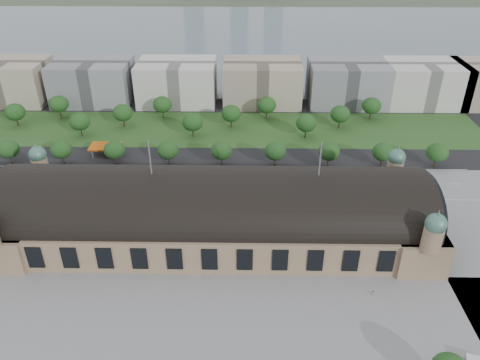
{
  "coord_description": "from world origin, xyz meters",
  "views": [
    {
      "loc": [
        11.36,
        -133.29,
        101.96
      ],
      "look_at": [
        8.92,
        16.16,
        14.0
      ],
      "focal_mm": 35.0,
      "sensor_mm": 36.0,
      "label": 1
    }
  ],
  "objects_px": {
    "traffic_car_5": "(304,180)",
    "parked_car_5": "(166,198)",
    "petrol_station": "(110,147)",
    "bus_mid": "(227,186)",
    "parked_car_0": "(55,201)",
    "parked_car_4": "(94,200)",
    "parked_car_3": "(105,201)",
    "bus_east": "(256,186)",
    "traffic_car_4": "(259,192)",
    "traffic_car_1": "(18,167)",
    "bus_west": "(229,186)",
    "traffic_car_6": "(381,193)",
    "pedestrian_0": "(373,293)",
    "parked_car_1": "(55,196)",
    "traffic_car_3": "(125,170)",
    "parked_car_6": "(174,197)",
    "parked_car_2": "(101,196)"
  },
  "relations": [
    {
      "from": "traffic_car_3",
      "to": "bus_east",
      "type": "height_order",
      "value": "bus_east"
    },
    {
      "from": "bus_east",
      "to": "traffic_car_5",
      "type": "bearing_deg",
      "value": -66.49
    },
    {
      "from": "traffic_car_1",
      "to": "parked_car_5",
      "type": "height_order",
      "value": "traffic_car_1"
    },
    {
      "from": "traffic_car_6",
      "to": "pedestrian_0",
      "type": "height_order",
      "value": "traffic_car_6"
    },
    {
      "from": "traffic_car_5",
      "to": "bus_east",
      "type": "bearing_deg",
      "value": 110.62
    },
    {
      "from": "petrol_station",
      "to": "traffic_car_5",
      "type": "bearing_deg",
      "value": -16.34
    },
    {
      "from": "parked_car_5",
      "to": "parked_car_0",
      "type": "bearing_deg",
      "value": -112.81
    },
    {
      "from": "traffic_car_5",
      "to": "parked_car_2",
      "type": "distance_m",
      "value": 84.72
    },
    {
      "from": "traffic_car_3",
      "to": "traffic_car_4",
      "type": "bearing_deg",
      "value": -108.23
    },
    {
      "from": "petrol_station",
      "to": "bus_east",
      "type": "height_order",
      "value": "petrol_station"
    },
    {
      "from": "parked_car_3",
      "to": "parked_car_5",
      "type": "relative_size",
      "value": 0.85
    },
    {
      "from": "parked_car_6",
      "to": "traffic_car_4",
      "type": "bearing_deg",
      "value": 70.55
    },
    {
      "from": "parked_car_1",
      "to": "parked_car_4",
      "type": "height_order",
      "value": "parked_car_1"
    },
    {
      "from": "traffic_car_3",
      "to": "parked_car_3",
      "type": "height_order",
      "value": "parked_car_3"
    },
    {
      "from": "traffic_car_1",
      "to": "bus_west",
      "type": "bearing_deg",
      "value": -106.18
    },
    {
      "from": "traffic_car_5",
      "to": "pedestrian_0",
      "type": "xyz_separation_m",
      "value": [
        13.9,
        -67.0,
        -0.01
      ]
    },
    {
      "from": "parked_car_0",
      "to": "parked_car_3",
      "type": "relative_size",
      "value": 0.9
    },
    {
      "from": "parked_car_3",
      "to": "parked_car_5",
      "type": "distance_m",
      "value": 24.19
    },
    {
      "from": "bus_east",
      "to": "traffic_car_3",
      "type": "bearing_deg",
      "value": 81.24
    },
    {
      "from": "traffic_car_1",
      "to": "traffic_car_3",
      "type": "height_order",
      "value": "traffic_car_1"
    },
    {
      "from": "petrol_station",
      "to": "bus_mid",
      "type": "relative_size",
      "value": 1.18
    },
    {
      "from": "parked_car_5",
      "to": "bus_east",
      "type": "bearing_deg",
      "value": 76.01
    },
    {
      "from": "traffic_car_5",
      "to": "parked_car_5",
      "type": "relative_size",
      "value": 0.94
    },
    {
      "from": "traffic_car_6",
      "to": "bus_west",
      "type": "height_order",
      "value": "bus_west"
    },
    {
      "from": "traffic_car_4",
      "to": "traffic_car_6",
      "type": "height_order",
      "value": "traffic_car_6"
    },
    {
      "from": "parked_car_4",
      "to": "pedestrian_0",
      "type": "xyz_separation_m",
      "value": [
        99.16,
        -50.01,
        0.16
      ]
    },
    {
      "from": "parked_car_0",
      "to": "parked_car_4",
      "type": "height_order",
      "value": "parked_car_0"
    },
    {
      "from": "traffic_car_3",
      "to": "parked_car_6",
      "type": "bearing_deg",
      "value": -132.81
    },
    {
      "from": "parked_car_0",
      "to": "petrol_station",
      "type": "bearing_deg",
      "value": 146.38
    },
    {
      "from": "bus_west",
      "to": "bus_east",
      "type": "relative_size",
      "value": 1.07
    },
    {
      "from": "parked_car_1",
      "to": "pedestrian_0",
      "type": "distance_m",
      "value": 127.43
    },
    {
      "from": "traffic_car_3",
      "to": "parked_car_0",
      "type": "bearing_deg",
      "value": 137.79
    },
    {
      "from": "petrol_station",
      "to": "parked_car_2",
      "type": "height_order",
      "value": "petrol_station"
    },
    {
      "from": "petrol_station",
      "to": "parked_car_4",
      "type": "bearing_deg",
      "value": -83.77
    },
    {
      "from": "parked_car_0",
      "to": "bus_east",
      "type": "height_order",
      "value": "bus_east"
    },
    {
      "from": "parked_car_1",
      "to": "bus_east",
      "type": "xyz_separation_m",
      "value": [
        81.08,
        7.29,
        1.09
      ]
    },
    {
      "from": "bus_east",
      "to": "traffic_car_1",
      "type": "bearing_deg",
      "value": 86.42
    },
    {
      "from": "traffic_car_5",
      "to": "traffic_car_4",
      "type": "bearing_deg",
      "value": 119.38
    },
    {
      "from": "pedestrian_0",
      "to": "bus_west",
      "type": "bearing_deg",
      "value": 108.27
    },
    {
      "from": "traffic_car_4",
      "to": "traffic_car_5",
      "type": "xyz_separation_m",
      "value": [
        19.45,
        9.88,
        0.03
      ]
    },
    {
      "from": "petrol_station",
      "to": "parked_car_5",
      "type": "height_order",
      "value": "petrol_station"
    },
    {
      "from": "parked_car_0",
      "to": "parked_car_4",
      "type": "distance_m",
      "value": 15.35
    },
    {
      "from": "traffic_car_5",
      "to": "parked_car_5",
      "type": "height_order",
      "value": "traffic_car_5"
    },
    {
      "from": "parked_car_1",
      "to": "parked_car_5",
      "type": "relative_size",
      "value": 0.92
    },
    {
      "from": "parked_car_1",
      "to": "bus_mid",
      "type": "distance_m",
      "value": 69.83
    },
    {
      "from": "traffic_car_1",
      "to": "parked_car_4",
      "type": "bearing_deg",
      "value": -128.67
    },
    {
      "from": "parked_car_5",
      "to": "parked_car_6",
      "type": "bearing_deg",
      "value": 83.95
    },
    {
      "from": "petrol_station",
      "to": "parked_car_3",
      "type": "height_order",
      "value": "petrol_station"
    },
    {
      "from": "parked_car_2",
      "to": "bus_east",
      "type": "xyz_separation_m",
      "value": [
        62.59,
        7.0,
        1.05
      ]
    },
    {
      "from": "petrol_station",
      "to": "bus_mid",
      "type": "xyz_separation_m",
      "value": [
        57.37,
        -33.28,
        -1.3
      ]
    }
  ]
}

